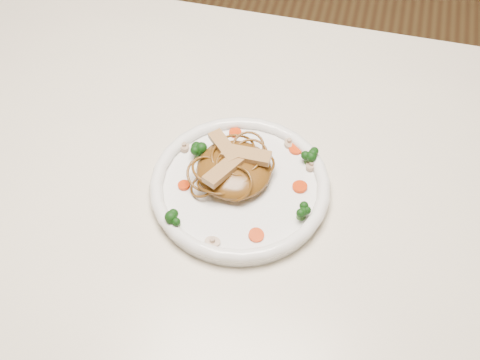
# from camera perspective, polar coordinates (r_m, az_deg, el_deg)

# --- Properties ---
(table) EXTENTS (1.20, 0.80, 0.75)m
(table) POSITION_cam_1_polar(r_m,az_deg,el_deg) (1.04, -2.08, -2.64)
(table) COLOR beige
(table) RESTS_ON ground
(plate) EXTENTS (0.33, 0.33, 0.02)m
(plate) POSITION_cam_1_polar(r_m,az_deg,el_deg) (0.93, 0.00, -0.84)
(plate) COLOR white
(plate) RESTS_ON table
(noodle_mound) EXTENTS (0.12, 0.12, 0.04)m
(noodle_mound) POSITION_cam_1_polar(r_m,az_deg,el_deg) (0.92, -0.55, 0.95)
(noodle_mound) COLOR brown
(noodle_mound) RESTS_ON plate
(chicken_a) EXTENTS (0.07, 0.02, 0.01)m
(chicken_a) POSITION_cam_1_polar(r_m,az_deg,el_deg) (0.91, 0.59, 2.32)
(chicken_a) COLOR tan
(chicken_a) RESTS_ON noodle_mound
(chicken_b) EXTENTS (0.06, 0.06, 0.01)m
(chicken_b) POSITION_cam_1_polar(r_m,az_deg,el_deg) (0.92, -1.45, 3.10)
(chicken_b) COLOR tan
(chicken_b) RESTS_ON noodle_mound
(chicken_c) EXTENTS (0.05, 0.07, 0.01)m
(chicken_c) POSITION_cam_1_polar(r_m,az_deg,el_deg) (0.89, -1.43, 0.98)
(chicken_c) COLOR tan
(chicken_c) RESTS_ON noodle_mound
(broccoli_0) EXTENTS (0.03, 0.03, 0.03)m
(broccoli_0) POSITION_cam_1_polar(r_m,az_deg,el_deg) (0.94, 6.35, 2.23)
(broccoli_0) COLOR #103C0C
(broccoli_0) RESTS_ON plate
(broccoli_1) EXTENTS (0.04, 0.04, 0.03)m
(broccoli_1) POSITION_cam_1_polar(r_m,az_deg,el_deg) (0.94, -3.84, 2.66)
(broccoli_1) COLOR #103C0C
(broccoli_1) RESTS_ON plate
(broccoli_2) EXTENTS (0.03, 0.03, 0.03)m
(broccoli_2) POSITION_cam_1_polar(r_m,az_deg,el_deg) (0.87, -5.99, -3.49)
(broccoli_2) COLOR #103C0C
(broccoli_2) RESTS_ON plate
(broccoli_3) EXTENTS (0.04, 0.04, 0.03)m
(broccoli_3) POSITION_cam_1_polar(r_m,az_deg,el_deg) (0.88, 5.67, -2.77)
(broccoli_3) COLOR #103C0C
(broccoli_3) RESTS_ON plate
(carrot_0) EXTENTS (0.02, 0.02, 0.00)m
(carrot_0) POSITION_cam_1_polar(r_m,az_deg,el_deg) (0.97, 5.13, 2.85)
(carrot_0) COLOR #E63A08
(carrot_0) RESTS_ON plate
(carrot_1) EXTENTS (0.02, 0.02, 0.00)m
(carrot_1) POSITION_cam_1_polar(r_m,az_deg,el_deg) (0.92, -5.15, -0.48)
(carrot_1) COLOR #E63A08
(carrot_1) RESTS_ON plate
(carrot_2) EXTENTS (0.03, 0.03, 0.00)m
(carrot_2) POSITION_cam_1_polar(r_m,az_deg,el_deg) (0.92, 5.49, -0.62)
(carrot_2) COLOR #E63A08
(carrot_2) RESTS_ON plate
(carrot_3) EXTENTS (0.02, 0.02, 0.00)m
(carrot_3) POSITION_cam_1_polar(r_m,az_deg,el_deg) (0.99, -0.44, 4.35)
(carrot_3) COLOR #E63A08
(carrot_3) RESTS_ON plate
(carrot_4) EXTENTS (0.03, 0.03, 0.00)m
(carrot_4) POSITION_cam_1_polar(r_m,az_deg,el_deg) (0.87, 1.49, -5.07)
(carrot_4) COLOR #E63A08
(carrot_4) RESTS_ON plate
(mushroom_0) EXTENTS (0.03, 0.03, 0.01)m
(mushroom_0) POSITION_cam_1_polar(r_m,az_deg,el_deg) (0.86, -2.53, -5.68)
(mushroom_0) COLOR beige
(mushroom_0) RESTS_ON plate
(mushroom_1) EXTENTS (0.03, 0.03, 0.01)m
(mushroom_1) POSITION_cam_1_polar(r_m,az_deg,el_deg) (0.95, 6.56, 1.31)
(mushroom_1) COLOR beige
(mushroom_1) RESTS_ON plate
(mushroom_2) EXTENTS (0.03, 0.03, 0.01)m
(mushroom_2) POSITION_cam_1_polar(r_m,az_deg,el_deg) (0.97, -5.14, 3.04)
(mushroom_2) COLOR beige
(mushroom_2) RESTS_ON plate
(mushroom_3) EXTENTS (0.02, 0.02, 0.01)m
(mushroom_3) POSITION_cam_1_polar(r_m,az_deg,el_deg) (0.97, 4.52, 3.41)
(mushroom_3) COLOR beige
(mushroom_3) RESTS_ON plate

